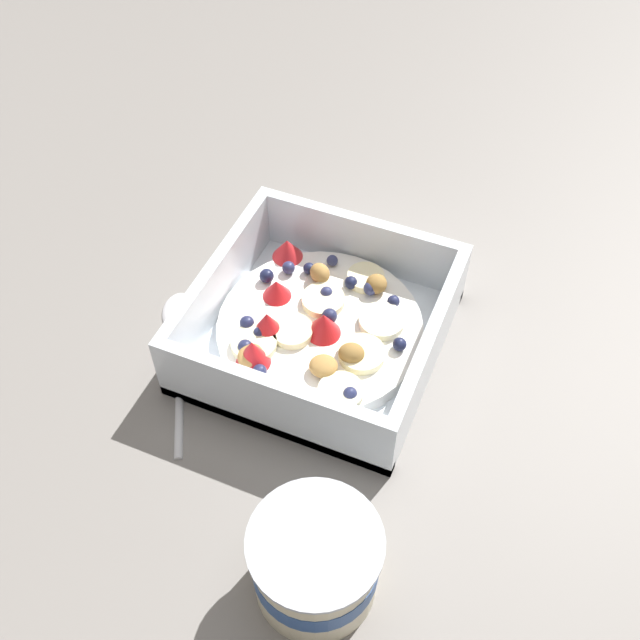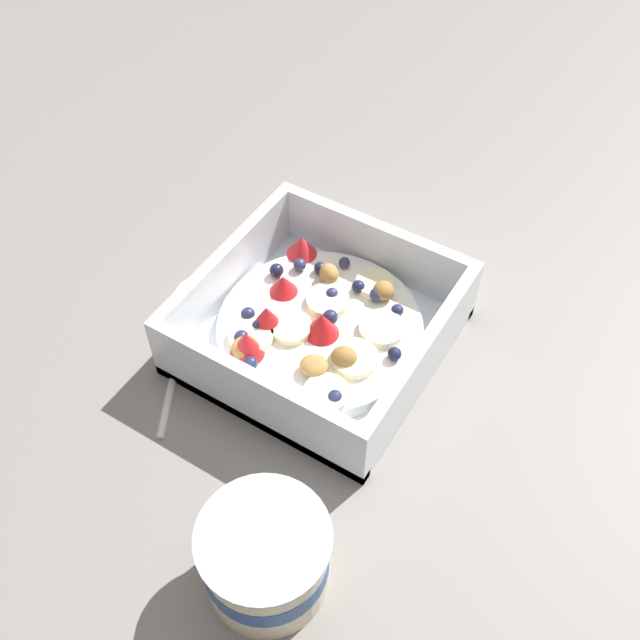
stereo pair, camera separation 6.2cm
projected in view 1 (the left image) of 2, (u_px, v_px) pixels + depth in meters
The scene contains 4 objects.
ground_plane at pixel (304, 355), 0.63m from camera, with size 2.40×2.40×0.00m, color gray.
fruit_bowl at pixel (318, 327), 0.62m from camera, with size 0.20×0.20×0.06m.
spoon at pixel (181, 331), 0.64m from camera, with size 0.10×0.16×0.01m.
yogurt_cup at pixel (315, 562), 0.48m from camera, with size 0.09×0.09×0.07m.
Camera 1 is at (-0.16, 0.35, 0.50)m, focal length 42.22 mm.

